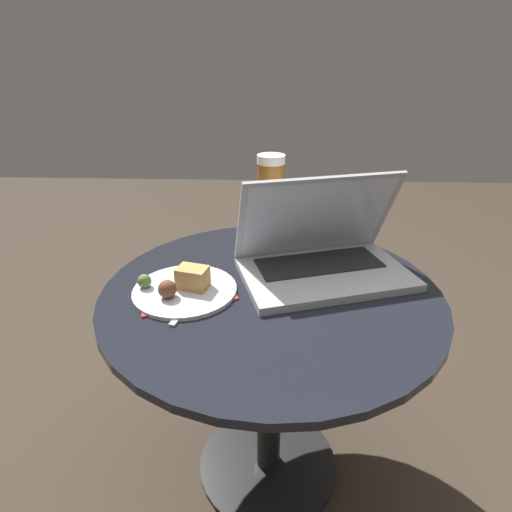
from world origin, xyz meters
name	(u,v)px	position (x,y,z in m)	size (l,w,h in m)	color
ground_plane	(267,463)	(0.00, 0.00, 0.00)	(6.00, 6.00, 0.00)	#382D23
table	(269,339)	(0.00, 0.00, 0.43)	(0.73, 0.73, 0.57)	black
napkin	(185,291)	(-0.18, -0.03, 0.58)	(0.23, 0.20, 0.00)	#B7332D
laptop	(321,254)	(0.11, 0.07, 0.62)	(0.42, 0.33, 0.23)	#B2B2B7
beer_glass	(269,202)	(-0.01, 0.23, 0.69)	(0.07, 0.07, 0.24)	brown
snack_plate	(182,287)	(-0.19, -0.03, 0.59)	(0.22, 0.22, 0.06)	silver
fork	(194,297)	(-0.16, -0.05, 0.58)	(0.06, 0.18, 0.00)	silver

